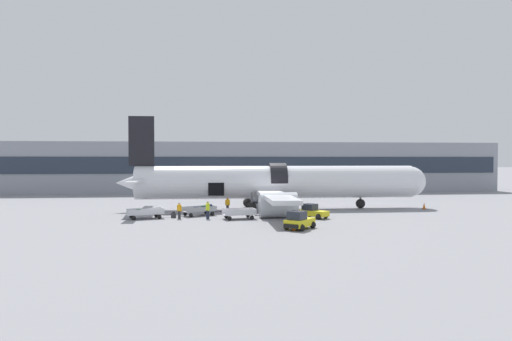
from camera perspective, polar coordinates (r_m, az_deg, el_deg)
ground_plane at (r=47.33m, az=1.56°, el=-5.43°), size 500.00×500.00×0.00m
terminal_strip at (r=79.99m, az=-1.56°, el=0.43°), size 88.61×9.79×8.50m
airplane at (r=51.38m, az=2.16°, el=-1.62°), size 35.14×28.40×10.34m
baggage_tug_lead at (r=37.13m, az=5.39°, el=-6.34°), size 2.91×3.13×1.50m
baggage_tug_mid at (r=44.25m, az=7.12°, el=-5.17°), size 2.77×2.93×1.35m
baggage_cart_loading at (r=46.14m, az=-6.99°, el=-5.01°), size 4.13×2.72×1.09m
baggage_cart_queued at (r=43.27m, az=-2.07°, el=-5.45°), size 4.03×2.27×0.97m
baggage_cart_empty at (r=44.72m, az=-13.58°, el=-5.27°), size 4.30×2.50×0.95m
ground_crew_loader_a at (r=43.51m, az=-6.06°, el=-4.86°), size 0.46×0.60×1.70m
ground_crew_loader_b at (r=48.78m, az=-3.58°, el=-4.24°), size 0.54×0.49×1.60m
ground_crew_driver at (r=43.96m, az=-9.57°, el=-4.91°), size 0.50×0.49×1.56m
suitcase_on_tarmac_upright at (r=44.79m, az=-10.27°, el=-5.54°), size 0.50×0.40×0.59m
safety_cone_nose at (r=55.02m, az=20.28°, el=-4.18°), size 0.49×0.49×0.77m
safety_cone_engine_left at (r=36.44m, az=4.74°, el=-7.03°), size 0.43×0.43×0.65m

